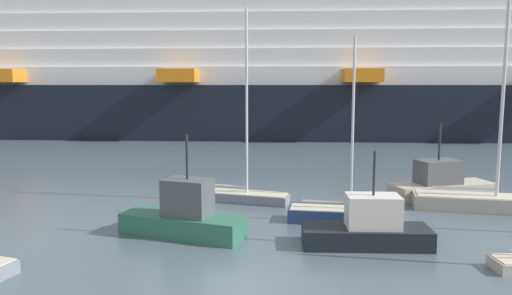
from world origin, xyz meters
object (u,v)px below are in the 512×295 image
object	(u,v)px
sailboat_3	(485,200)
sailboat_5	(239,193)
fishing_boat_3	(368,228)
fishing_boat_1	(441,184)
fishing_boat_2	(184,216)
cruise_ship	(270,78)
sailboat_6	(342,213)

from	to	relation	value
sailboat_3	sailboat_5	bearing A→B (deg)	-176.67
fishing_boat_3	sailboat_5	bearing A→B (deg)	127.79
sailboat_3	fishing_boat_1	size ratio (longest dim) A/B	1.68
sailboat_5	fishing_boat_2	bearing A→B (deg)	-92.25
sailboat_3	cruise_ship	size ratio (longest dim) A/B	0.09
sailboat_5	cruise_ship	size ratio (longest dim) A/B	0.09
sailboat_5	fishing_boat_2	world-z (taller)	sailboat_5
sailboat_3	sailboat_6	size ratio (longest dim) A/B	1.25
fishing_boat_3	sailboat_6	bearing A→B (deg)	99.71
sailboat_6	fishing_boat_1	size ratio (longest dim) A/B	1.35
fishing_boat_1	fishing_boat_2	bearing A→B (deg)	12.54
sailboat_6	fishing_boat_3	bearing A→B (deg)	-73.44
sailboat_5	fishing_boat_1	world-z (taller)	sailboat_5
cruise_ship	sailboat_5	bearing A→B (deg)	-90.94
sailboat_3	fishing_boat_1	xyz separation A→B (m)	(-1.39, 3.00, 0.23)
fishing_boat_1	fishing_boat_3	bearing A→B (deg)	39.02
sailboat_5	fishing_boat_3	xyz separation A→B (m)	(6.11, -7.38, 0.28)
sailboat_3	cruise_ship	xyz separation A→B (m)	(-12.94, 38.55, 6.95)
sailboat_3	fishing_boat_3	xyz separation A→B (m)	(-7.12, -6.26, 0.21)
fishing_boat_1	cruise_ship	world-z (taller)	cruise_ship
sailboat_5	fishing_boat_3	distance (m)	9.59
fishing_boat_1	cruise_ship	bearing A→B (deg)	-91.25
sailboat_6	fishing_boat_3	xyz separation A→B (m)	(0.70, -3.44, 0.32)
sailboat_3	fishing_boat_3	world-z (taller)	sailboat_3
fishing_boat_2	fishing_boat_3	world-z (taller)	fishing_boat_2
fishing_boat_2	cruise_ship	size ratio (longest dim) A/B	0.05
sailboat_3	fishing_boat_3	distance (m)	9.48
sailboat_5	cruise_ship	xyz separation A→B (m)	(0.29, 37.42, 7.02)
fishing_boat_1	cruise_ship	distance (m)	37.98
fishing_boat_2	fishing_boat_3	xyz separation A→B (m)	(7.89, -0.82, -0.12)
sailboat_6	fishing_boat_2	bearing A→B (deg)	-154.96
fishing_boat_3	fishing_boat_1	bearing A→B (deg)	56.43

